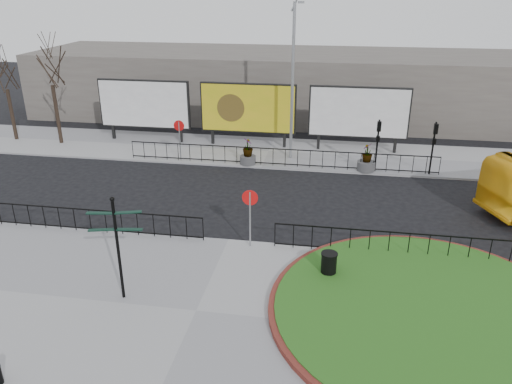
% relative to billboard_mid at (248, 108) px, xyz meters
% --- Properties ---
extents(ground, '(90.00, 90.00, 0.00)m').
position_rel_billboard_mid_xyz_m(ground, '(1.50, -12.97, -2.60)').
color(ground, black).
rests_on(ground, ground).
extents(pavement_near, '(30.00, 10.00, 0.12)m').
position_rel_billboard_mid_xyz_m(pavement_near, '(1.50, -17.97, -2.54)').
color(pavement_near, gray).
rests_on(pavement_near, ground).
extents(pavement_far, '(44.00, 6.00, 0.12)m').
position_rel_billboard_mid_xyz_m(pavement_far, '(1.50, -0.97, -2.54)').
color(pavement_far, gray).
rests_on(pavement_far, ground).
extents(brick_edge, '(10.40, 10.40, 0.18)m').
position_rel_billboard_mid_xyz_m(brick_edge, '(9.00, -16.97, -2.39)').
color(brick_edge, maroon).
rests_on(brick_edge, pavement_near).
extents(grass_lawn, '(10.00, 10.00, 0.22)m').
position_rel_billboard_mid_xyz_m(grass_lawn, '(9.00, -16.97, -2.37)').
color(grass_lawn, '#244612').
rests_on(grass_lawn, pavement_near).
extents(railing_near_left, '(10.00, 0.10, 1.10)m').
position_rel_billboard_mid_xyz_m(railing_near_left, '(-4.50, -13.27, -1.93)').
color(railing_near_left, black).
rests_on(railing_near_left, pavement_near).
extents(railing_near_right, '(9.00, 0.10, 1.10)m').
position_rel_billboard_mid_xyz_m(railing_near_right, '(8.00, -13.27, -1.93)').
color(railing_near_right, black).
rests_on(railing_near_right, pavement_near).
extents(railing_far, '(18.00, 0.10, 1.10)m').
position_rel_billboard_mid_xyz_m(railing_far, '(2.50, -3.67, -1.93)').
color(railing_far, black).
rests_on(railing_far, pavement_far).
extents(speed_sign_far, '(0.64, 0.07, 2.47)m').
position_rel_billboard_mid_xyz_m(speed_sign_far, '(-3.50, -3.57, -0.68)').
color(speed_sign_far, gray).
rests_on(speed_sign_far, pavement_far).
extents(speed_sign_near, '(0.64, 0.07, 2.47)m').
position_rel_billboard_mid_xyz_m(speed_sign_near, '(2.50, -13.37, -0.68)').
color(speed_sign_near, gray).
rests_on(speed_sign_near, pavement_near).
extents(billboard_left, '(6.20, 0.31, 4.10)m').
position_rel_billboard_mid_xyz_m(billboard_left, '(-7.00, 0.00, 0.00)').
color(billboard_left, black).
rests_on(billboard_left, pavement_far).
extents(billboard_mid, '(6.20, 0.31, 4.10)m').
position_rel_billboard_mid_xyz_m(billboard_mid, '(0.00, 0.00, 0.00)').
color(billboard_mid, black).
rests_on(billboard_mid, pavement_far).
extents(billboard_right, '(6.20, 0.31, 4.10)m').
position_rel_billboard_mid_xyz_m(billboard_right, '(7.00, 0.00, 0.00)').
color(billboard_right, black).
rests_on(billboard_right, pavement_far).
extents(lamp_post, '(0.74, 0.18, 9.23)m').
position_rel_billboard_mid_xyz_m(lamp_post, '(3.01, -1.97, 2.23)').
color(lamp_post, gray).
rests_on(lamp_post, pavement_far).
extents(signal_pole_a, '(0.22, 0.26, 3.00)m').
position_rel_billboard_mid_xyz_m(signal_pole_a, '(8.00, -3.63, -0.50)').
color(signal_pole_a, black).
rests_on(signal_pole_a, pavement_far).
extents(signal_pole_b, '(0.22, 0.26, 3.00)m').
position_rel_billboard_mid_xyz_m(signal_pole_b, '(11.00, -3.63, -0.50)').
color(signal_pole_b, black).
rests_on(signal_pole_b, pavement_far).
extents(tree_left, '(2.00, 2.00, 7.00)m').
position_rel_billboard_mid_xyz_m(tree_left, '(-12.50, -1.47, 1.02)').
color(tree_left, '#2D2119').
rests_on(tree_left, pavement_far).
extents(tree_mid, '(2.00, 2.00, 6.20)m').
position_rel_billboard_mid_xyz_m(tree_mid, '(-16.00, -1.17, 0.62)').
color(tree_mid, '#2D2119').
rests_on(tree_mid, pavement_far).
extents(building_backdrop, '(40.00, 10.00, 5.00)m').
position_rel_billboard_mid_xyz_m(building_backdrop, '(1.50, 9.03, -0.10)').
color(building_backdrop, '#625C56').
rests_on(building_backdrop, ground).
extents(fingerpost_sign, '(1.76, 0.62, 3.75)m').
position_rel_billboard_mid_xyz_m(fingerpost_sign, '(-1.16, -17.62, -0.22)').
color(fingerpost_sign, black).
rests_on(fingerpost_sign, pavement_near).
extents(litter_bin, '(0.60, 0.60, 1.00)m').
position_rel_billboard_mid_xyz_m(litter_bin, '(5.72, -15.22, -1.97)').
color(litter_bin, black).
rests_on(litter_bin, pavement_near).
extents(planter_b, '(0.94, 0.94, 1.57)m').
position_rel_billboard_mid_xyz_m(planter_b, '(0.63, -3.57, -1.86)').
color(planter_b, '#4C4C4F').
rests_on(planter_b, pavement_far).
extents(planter_c, '(1.03, 1.03, 1.62)m').
position_rel_billboard_mid_xyz_m(planter_c, '(7.50, -3.57, -1.88)').
color(planter_c, '#4C4C4F').
rests_on(planter_c, pavement_far).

